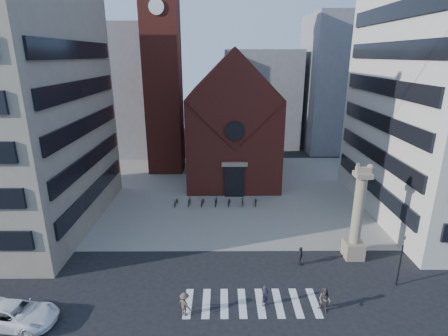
{
  "coord_description": "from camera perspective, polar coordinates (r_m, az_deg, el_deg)",
  "views": [
    {
      "loc": [
        -1.55,
        -23.93,
        17.05
      ],
      "look_at": [
        -1.35,
        8.0,
        6.69
      ],
      "focal_mm": 28.0,
      "sensor_mm": 36.0,
      "label": 1
    }
  ],
  "objects": [
    {
      "name": "pedestrian_2",
      "position": [
        31.11,
        12.35,
        -13.88
      ],
      "size": [
        0.69,
        1.07,
        1.7
      ],
      "primitive_type": "imported",
      "rotation": [
        0.0,
        0.0,
        1.27
      ],
      "color": "#24242B",
      "rests_on": "ground"
    },
    {
      "name": "piazza",
      "position": [
        46.21,
        1.59,
        -3.65
      ],
      "size": [
        46.0,
        30.0,
        0.05
      ],
      "primitive_type": "cube",
      "color": "gray",
      "rests_on": "ground"
    },
    {
      "name": "church",
      "position": [
        49.82,
        1.44,
        7.48
      ],
      "size": [
        12.0,
        16.65,
        18.0
      ],
      "color": "maroon",
      "rests_on": "ground"
    },
    {
      "name": "scooter_3",
      "position": [
        41.45,
        -1.33,
        -5.47
      ],
      "size": [
        0.66,
        1.74,
        1.02
      ],
      "primitive_type": "imported",
      "rotation": [
        0.0,
        0.0,
        -0.11
      ],
      "color": "black",
      "rests_on": "piazza"
    },
    {
      "name": "bg_block_mid",
      "position": [
        69.81,
        5.96,
        11.26
      ],
      "size": [
        14.0,
        12.0,
        18.0
      ],
      "primitive_type": "cube",
      "color": "gray",
      "rests_on": "ground"
    },
    {
      "name": "bg_block_right",
      "position": [
        70.19,
        19.75,
        12.83
      ],
      "size": [
        16.0,
        14.0,
        24.0
      ],
      "primitive_type": "cube",
      "color": "gray",
      "rests_on": "ground"
    },
    {
      "name": "scooter_1",
      "position": [
        41.62,
        -5.68,
        -5.46
      ],
      "size": [
        0.66,
        1.74,
        1.02
      ],
      "primitive_type": "imported",
      "rotation": [
        0.0,
        0.0,
        -0.11
      ],
      "color": "black",
      "rests_on": "piazza"
    },
    {
      "name": "scooter_5",
      "position": [
        41.52,
        3.04,
        -5.45
      ],
      "size": [
        0.66,
        1.74,
        1.02
      ],
      "primitive_type": "imported",
      "rotation": [
        0.0,
        0.0,
        -0.11
      ],
      "color": "black",
      "rests_on": "piazza"
    },
    {
      "name": "scooter_4",
      "position": [
        41.47,
        0.86,
        -5.53
      ],
      "size": [
        0.8,
        1.81,
        0.92
      ],
      "primitive_type": "imported",
      "rotation": [
        0.0,
        0.0,
        -0.11
      ],
      "color": "black",
      "rests_on": "piazza"
    },
    {
      "name": "traffic_light",
      "position": [
        30.46,
        26.88,
        -13.17
      ],
      "size": [
        0.13,
        0.16,
        4.3
      ],
      "color": "black",
      "rests_on": "ground"
    },
    {
      "name": "pedestrian_0",
      "position": [
        26.49,
        6.75,
        -20.03
      ],
      "size": [
        0.69,
        0.61,
        1.59
      ],
      "primitive_type": "imported",
      "rotation": [
        0.0,
        0.0,
        0.51
      ],
      "color": "#2E2838",
      "rests_on": "ground"
    },
    {
      "name": "scooter_2",
      "position": [
        41.53,
        -3.51,
        -5.53
      ],
      "size": [
        0.8,
        1.81,
        0.92
      ],
      "primitive_type": "imported",
      "rotation": [
        0.0,
        0.0,
        -0.11
      ],
      "color": "black",
      "rests_on": "piazza"
    },
    {
      "name": "scooter_0",
      "position": [
        41.82,
        -7.84,
        -5.5
      ],
      "size": [
        0.8,
        1.81,
        0.92
      ],
      "primitive_type": "imported",
      "rotation": [
        0.0,
        0.0,
        -0.11
      ],
      "color": "black",
      "rests_on": "piazza"
    },
    {
      "name": "pedestrian_1",
      "position": [
        26.72,
        16.11,
        -20.01
      ],
      "size": [
        1.12,
        1.12,
        1.83
      ],
      "primitive_type": "imported",
      "rotation": [
        0.0,
        0.0,
        -0.78
      ],
      "color": "#504540",
      "rests_on": "ground"
    },
    {
      "name": "white_car",
      "position": [
        28.49,
        -30.84,
        -19.84
      ],
      "size": [
        5.67,
        3.14,
        1.5
      ],
      "primitive_type": "imported",
      "rotation": [
        0.0,
        0.0,
        1.45
      ],
      "color": "white",
      "rests_on": "ground"
    },
    {
      "name": "zebra_crossing",
      "position": [
        27.08,
        4.47,
        -21.11
      ],
      "size": [
        10.2,
        3.2,
        0.01
      ],
      "primitive_type": null,
      "color": "white",
      "rests_on": "ground"
    },
    {
      "name": "lion_column",
      "position": [
        32.31,
        20.86,
        -8.18
      ],
      "size": [
        1.63,
        1.6,
        8.68
      ],
      "color": "gray",
      "rests_on": "ground"
    },
    {
      "name": "bg_block_left",
      "position": [
        66.81,
        -16.77,
        12.04
      ],
      "size": [
        16.0,
        14.0,
        22.0
      ],
      "primitive_type": "cube",
      "color": "gray",
      "rests_on": "ground"
    },
    {
      "name": "pedestrian_3",
      "position": [
        25.7,
        -6.44,
        -21.19
      ],
      "size": [
        1.26,
        1.23,
        1.73
      ],
      "primitive_type": "imported",
      "rotation": [
        0.0,
        0.0,
        2.41
      ],
      "color": "brown",
      "rests_on": "ground"
    },
    {
      "name": "ground",
      "position": [
        29.43,
        2.86,
        -17.46
      ],
      "size": [
        120.0,
        120.0,
        0.0
      ],
      "primitive_type": "plane",
      "color": "black",
      "rests_on": "ground"
    },
    {
      "name": "campanile",
      "position": [
        52.63,
        -10.01,
        16.28
      ],
      "size": [
        5.5,
        5.5,
        31.2
      ],
      "color": "maroon",
      "rests_on": "ground"
    },
    {
      "name": "scooter_6",
      "position": [
        41.66,
        5.21,
        -5.5
      ],
      "size": [
        0.8,
        1.81,
        0.92
      ],
      "primitive_type": "imported",
      "rotation": [
        0.0,
        0.0,
        -0.11
      ],
      "color": "black",
      "rests_on": "piazza"
    }
  ]
}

